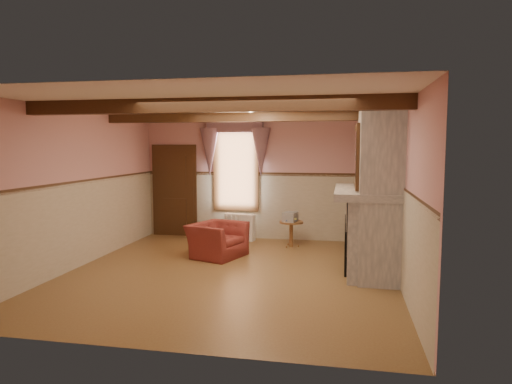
% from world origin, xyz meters
% --- Properties ---
extents(floor, '(5.50, 6.00, 0.01)m').
position_xyz_m(floor, '(0.00, 0.00, 0.00)').
color(floor, brown).
rests_on(floor, ground).
extents(ceiling, '(5.50, 6.00, 0.01)m').
position_xyz_m(ceiling, '(0.00, 0.00, 2.80)').
color(ceiling, silver).
rests_on(ceiling, wall_back).
extents(wall_back, '(5.50, 0.02, 2.80)m').
position_xyz_m(wall_back, '(0.00, 3.00, 1.40)').
color(wall_back, '#CC8D8F').
rests_on(wall_back, floor).
extents(wall_front, '(5.50, 0.02, 2.80)m').
position_xyz_m(wall_front, '(0.00, -3.00, 1.40)').
color(wall_front, '#CC8D8F').
rests_on(wall_front, floor).
extents(wall_left, '(0.02, 6.00, 2.80)m').
position_xyz_m(wall_left, '(-2.75, 0.00, 1.40)').
color(wall_left, '#CC8D8F').
rests_on(wall_left, floor).
extents(wall_right, '(0.02, 6.00, 2.80)m').
position_xyz_m(wall_right, '(2.75, 0.00, 1.40)').
color(wall_right, '#CC8D8F').
rests_on(wall_right, floor).
extents(wainscot, '(5.50, 6.00, 1.50)m').
position_xyz_m(wainscot, '(0.00, 0.00, 0.75)').
color(wainscot, beige).
rests_on(wainscot, floor).
extents(chair_rail, '(5.50, 6.00, 0.08)m').
position_xyz_m(chair_rail, '(0.00, 0.00, 1.50)').
color(chair_rail, black).
rests_on(chair_rail, wainscot).
extents(firebox, '(0.20, 0.95, 0.90)m').
position_xyz_m(firebox, '(2.00, 0.60, 0.45)').
color(firebox, black).
rests_on(firebox, floor).
extents(armchair, '(1.17, 1.24, 0.65)m').
position_xyz_m(armchair, '(-0.53, 1.08, 0.33)').
color(armchair, maroon).
rests_on(armchair, floor).
extents(side_table, '(0.53, 0.53, 0.55)m').
position_xyz_m(side_table, '(0.78, 2.22, 0.28)').
color(side_table, brown).
rests_on(side_table, floor).
extents(book_stack, '(0.33, 0.37, 0.20)m').
position_xyz_m(book_stack, '(0.76, 2.19, 0.65)').
color(book_stack, '#B7AD8C').
rests_on(book_stack, side_table).
extents(radiator, '(0.72, 0.33, 0.60)m').
position_xyz_m(radiator, '(-0.45, 2.70, 0.30)').
color(radiator, white).
rests_on(radiator, floor).
extents(bowl, '(0.34, 0.34, 0.08)m').
position_xyz_m(bowl, '(2.24, 0.73, 1.46)').
color(bowl, brown).
rests_on(bowl, mantel).
extents(mantel_clock, '(0.14, 0.24, 0.20)m').
position_xyz_m(mantel_clock, '(2.24, 1.28, 1.52)').
color(mantel_clock, black).
rests_on(mantel_clock, mantel).
extents(oil_lamp, '(0.11, 0.11, 0.28)m').
position_xyz_m(oil_lamp, '(2.24, 0.98, 1.56)').
color(oil_lamp, gold).
rests_on(oil_lamp, mantel).
extents(candle_red, '(0.06, 0.06, 0.16)m').
position_xyz_m(candle_red, '(2.24, 0.08, 1.50)').
color(candle_red, '#A81420').
rests_on(candle_red, mantel).
extents(jar_yellow, '(0.06, 0.06, 0.12)m').
position_xyz_m(jar_yellow, '(2.24, 0.30, 1.48)').
color(jar_yellow, yellow).
rests_on(jar_yellow, mantel).
extents(fireplace, '(0.85, 2.00, 2.80)m').
position_xyz_m(fireplace, '(2.42, 0.60, 1.40)').
color(fireplace, gray).
rests_on(fireplace, floor).
extents(mantel, '(1.05, 2.05, 0.12)m').
position_xyz_m(mantel, '(2.24, 0.60, 1.36)').
color(mantel, gray).
rests_on(mantel, fireplace).
extents(overmantel_mirror, '(0.06, 1.44, 1.04)m').
position_xyz_m(overmantel_mirror, '(2.06, 0.60, 1.97)').
color(overmantel_mirror, silver).
rests_on(overmantel_mirror, fireplace).
extents(door, '(1.10, 0.10, 2.10)m').
position_xyz_m(door, '(-2.10, 2.94, 1.05)').
color(door, black).
rests_on(door, floor).
extents(window, '(1.06, 0.08, 2.02)m').
position_xyz_m(window, '(-0.60, 2.97, 1.65)').
color(window, white).
rests_on(window, wall_back).
extents(window_drapes, '(1.30, 0.14, 1.40)m').
position_xyz_m(window_drapes, '(-0.60, 2.88, 2.25)').
color(window_drapes, gray).
rests_on(window_drapes, wall_back).
extents(ceiling_beam_front, '(5.50, 0.18, 0.20)m').
position_xyz_m(ceiling_beam_front, '(0.00, -1.20, 2.70)').
color(ceiling_beam_front, black).
rests_on(ceiling_beam_front, ceiling).
extents(ceiling_beam_back, '(5.50, 0.18, 0.20)m').
position_xyz_m(ceiling_beam_back, '(0.00, 1.20, 2.70)').
color(ceiling_beam_back, black).
rests_on(ceiling_beam_back, ceiling).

